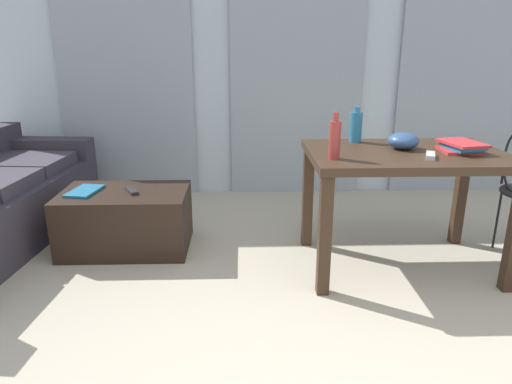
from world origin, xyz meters
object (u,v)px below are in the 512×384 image
(bowl, at_px, (403,141))
(tv_remote_on_table, at_px, (431,156))
(bottle_near, at_px, (356,126))
(craft_table, at_px, (405,169))
(bottle_far, at_px, (335,139))
(magazine, at_px, (85,191))
(book_stack, at_px, (461,147))
(tv_remote_primary, at_px, (131,191))
(coffee_table, at_px, (126,220))

(bowl, distance_m, tv_remote_on_table, 0.26)
(bottle_near, bearing_deg, craft_table, -49.23)
(bottle_far, distance_m, bowl, 0.54)
(tv_remote_on_table, xyz_separation_m, magazine, (-2.17, 0.50, -0.35))
(bottle_far, relative_size, book_stack, 0.86)
(bottle_near, height_order, tv_remote_primary, bottle_near)
(bowl, height_order, magazine, bowl)
(bottle_far, distance_m, tv_remote_primary, 1.45)
(craft_table, relative_size, tv_remote_primary, 6.92)
(bowl, height_order, book_stack, bowl)
(bottle_near, bearing_deg, coffee_table, 178.58)
(bottle_far, height_order, magazine, bottle_far)
(craft_table, height_order, bowl, bowl)
(magazine, bearing_deg, book_stack, 1.98)
(craft_table, xyz_separation_m, bottle_near, (-0.25, 0.29, 0.22))
(bowl, height_order, tv_remote_on_table, bowl)
(book_stack, bearing_deg, craft_table, 174.13)
(bottle_far, bearing_deg, craft_table, 20.50)
(bottle_far, relative_size, bowl, 1.40)
(tv_remote_on_table, xyz_separation_m, tv_remote_primary, (-1.85, 0.49, -0.35))
(craft_table, distance_m, magazine, 2.13)
(craft_table, height_order, magazine, craft_table)
(book_stack, xyz_separation_m, magazine, (-2.42, 0.35, -0.37))
(coffee_table, distance_m, book_stack, 2.26)
(bottle_near, bearing_deg, magazine, 179.05)
(craft_table, height_order, book_stack, book_stack)
(bowl, relative_size, tv_remote_on_table, 1.26)
(coffee_table, height_order, bottle_near, bottle_near)
(coffee_table, relative_size, tv_remote_primary, 5.03)
(coffee_table, xyz_separation_m, bowl, (1.83, -0.27, 0.61))
(craft_table, distance_m, bottle_near, 0.44)
(coffee_table, distance_m, craft_table, 1.91)
(bottle_far, height_order, bowl, bottle_far)
(coffee_table, distance_m, bowl, 1.95)
(bowl, bearing_deg, bottle_near, 137.28)
(tv_remote_primary, bearing_deg, book_stack, -37.23)
(book_stack, bearing_deg, tv_remote_primary, 170.53)
(tv_remote_on_table, relative_size, tv_remote_primary, 0.87)
(coffee_table, height_order, bottle_far, bottle_far)
(coffee_table, xyz_separation_m, craft_table, (1.83, -0.33, 0.45))
(coffee_table, distance_m, tv_remote_primary, 0.23)
(coffee_table, height_order, magazine, magazine)
(coffee_table, relative_size, tv_remote_on_table, 5.75)
(tv_remote_on_table, bearing_deg, craft_table, 134.33)
(book_stack, bearing_deg, bottle_far, -169.56)
(bottle_far, relative_size, magazine, 0.94)
(bottle_near, height_order, magazine, bottle_near)
(coffee_table, distance_m, bottle_far, 1.59)
(bottle_near, height_order, bottle_far, bottle_far)
(bottle_near, distance_m, tv_remote_on_table, 0.58)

